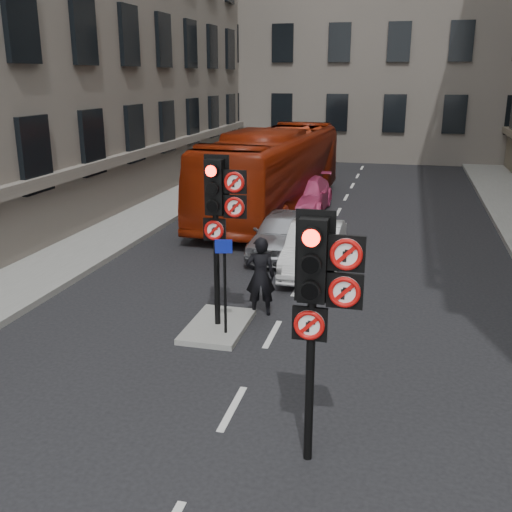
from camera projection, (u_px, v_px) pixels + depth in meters
The scene contains 13 objects.
ground at pixel (190, 487), 7.89m from camera, with size 120.00×120.00×0.00m, color black.
pavement_left at pixel (113, 229), 20.68m from camera, with size 3.00×50.00×0.16m, color gray.
centre_island at pixel (218, 326), 12.80m from camera, with size 1.20×2.00×0.12m, color gray.
building_far at pixel (380, 0), 40.25m from camera, with size 30.00×14.00×20.00m, color slate.
signal_near at pixel (319, 287), 7.72m from camera, with size 0.91×0.40×3.58m.
signal_far at pixel (219, 205), 12.00m from camera, with size 0.91×0.40×3.58m.
car_silver at pixel (282, 233), 17.93m from camera, with size 1.55×3.84×1.31m, color #95979C.
car_white at pixel (315, 248), 16.39m from camera, with size 1.38×3.97×1.31m, color silver.
car_pink at pixel (303, 196), 23.37m from camera, with size 1.90×4.67×1.35m, color #C73A6E.
bus_red at pixel (274, 171), 23.19m from camera, with size 2.73×11.66×3.25m, color maroon.
motorcycle at pixel (327, 272), 14.94m from camera, with size 0.47×1.65×0.99m, color black.
motorcyclist at pixel (260, 276), 13.32m from camera, with size 0.66×0.43×1.82m, color black.
info_sign at pixel (225, 273), 11.94m from camera, with size 0.34×0.14×2.00m.
Camera 1 is at (2.46, -6.25, 5.22)m, focal length 42.00 mm.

